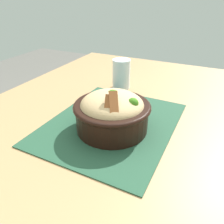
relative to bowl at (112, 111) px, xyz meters
The scene contains 5 objects.
table 0.12m from the bowl, 89.49° to the left, with size 1.35×0.89×0.73m.
placemat 0.06m from the bowl, 26.73° to the left, with size 0.41×0.33×0.00m, color #1E422D.
bowl is the anchor object (origin of this frame).
fork 0.11m from the bowl, ahead, with size 0.03×0.12×0.00m.
drinking_glass 0.29m from the bowl, 19.23° to the left, with size 0.07×0.07×0.11m.
Camera 1 is at (-0.45, -0.23, 1.07)m, focal length 36.14 mm.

